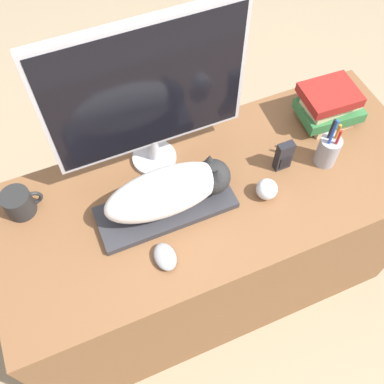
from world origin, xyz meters
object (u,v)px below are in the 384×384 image
object	(u,v)px
cat	(172,190)
book_stack	(330,105)
computer_mouse	(165,257)
keyboard	(166,208)
monitor	(147,94)
pen_cup	(328,150)
coffee_mug	(19,203)
phone	(284,156)
baseball	(267,189)

from	to	relation	value
cat	book_stack	world-z (taller)	cat
computer_mouse	book_stack	xyz separation A→B (m)	(0.73, 0.28, 0.06)
keyboard	monitor	xyz separation A→B (m)	(0.04, 0.20, 0.30)
keyboard	book_stack	bearing A→B (deg)	10.83
pen_cup	book_stack	world-z (taller)	pen_cup
monitor	pen_cup	bearing A→B (deg)	-23.49
computer_mouse	pen_cup	world-z (taller)	pen_cup
monitor	coffee_mug	bearing A→B (deg)	-177.12
pen_cup	book_stack	bearing A→B (deg)	57.21
monitor	pen_cup	world-z (taller)	monitor
coffee_mug	pen_cup	distance (m)	1.00
computer_mouse	pen_cup	size ratio (longest dim) A/B	0.43
phone	pen_cup	bearing A→B (deg)	-14.21
computer_mouse	phone	size ratio (longest dim) A/B	0.80
keyboard	computer_mouse	xyz separation A→B (m)	(-0.06, -0.16, 0.00)
phone	keyboard	bearing A→B (deg)	-179.23
coffee_mug	phone	xyz separation A→B (m)	(0.83, -0.17, 0.01)
computer_mouse	book_stack	bearing A→B (deg)	21.35
pen_cup	phone	world-z (taller)	pen_cup
baseball	phone	size ratio (longest dim) A/B	0.60
baseball	coffee_mug	bearing A→B (deg)	161.16
monitor	pen_cup	distance (m)	0.63
cat	computer_mouse	distance (m)	0.20
keyboard	baseball	world-z (taller)	baseball
keyboard	coffee_mug	world-z (taller)	coffee_mug
keyboard	coffee_mug	size ratio (longest dim) A/B	3.56
pen_cup	baseball	xyz separation A→B (m)	(-0.25, -0.04, -0.03)
keyboard	baseball	size ratio (longest dim) A/B	6.29
keyboard	computer_mouse	bearing A→B (deg)	-111.92
keyboard	coffee_mug	xyz separation A→B (m)	(-0.41, 0.17, 0.03)
cat	computer_mouse	xyz separation A→B (m)	(-0.09, -0.16, -0.08)
baseball	book_stack	size ratio (longest dim) A/B	0.31
monitor	coffee_mug	xyz separation A→B (m)	(-0.45, -0.02, -0.27)
phone	book_stack	size ratio (longest dim) A/B	0.52
computer_mouse	phone	world-z (taller)	phone
baseball	book_stack	bearing A→B (deg)	30.05
cat	phone	size ratio (longest dim) A/B	3.47
baseball	phone	distance (m)	0.13
pen_cup	book_stack	size ratio (longest dim) A/B	0.97
monitor	cat	bearing A→B (deg)	-93.35
computer_mouse	book_stack	size ratio (longest dim) A/B	0.42
keyboard	phone	distance (m)	0.42
computer_mouse	pen_cup	bearing A→B (deg)	11.41
baseball	keyboard	bearing A→B (deg)	166.68
cat	coffee_mug	bearing A→B (deg)	158.34
keyboard	coffee_mug	bearing A→B (deg)	157.19
pen_cup	phone	xyz separation A→B (m)	(-0.14, 0.04, -0.00)
monitor	book_stack	world-z (taller)	monitor
keyboard	phone	world-z (taller)	phone
cat	baseball	world-z (taller)	cat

